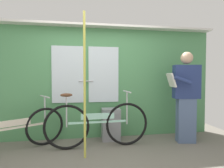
{
  "coord_description": "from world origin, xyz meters",
  "views": [
    {
      "loc": [
        -0.25,
        -2.43,
        1.22
      ],
      "look_at": [
        0.22,
        0.57,
        1.1
      ],
      "focal_mm": 29.1,
      "sensor_mm": 36.0,
      "label": 1
    }
  ],
  "objects_px": {
    "bicycle_leaning_behind": "(10,131)",
    "handrail_pole": "(85,85)",
    "bicycle_near_door": "(97,124)",
    "passenger_reading_newspaper": "(186,95)",
    "trash_bin_by_wall": "(111,124)"
  },
  "relations": [
    {
      "from": "bicycle_near_door",
      "to": "trash_bin_by_wall",
      "type": "xyz_separation_m",
      "value": [
        0.29,
        0.34,
        -0.1
      ]
    },
    {
      "from": "passenger_reading_newspaper",
      "to": "bicycle_leaning_behind",
      "type": "bearing_deg",
      "value": 10.17
    },
    {
      "from": "passenger_reading_newspaper",
      "to": "bicycle_near_door",
      "type": "bearing_deg",
      "value": 9.68
    },
    {
      "from": "trash_bin_by_wall",
      "to": "handrail_pole",
      "type": "height_order",
      "value": "handrail_pole"
    },
    {
      "from": "bicycle_near_door",
      "to": "passenger_reading_newspaper",
      "type": "relative_size",
      "value": 1.07
    },
    {
      "from": "bicycle_leaning_behind",
      "to": "passenger_reading_newspaper",
      "type": "distance_m",
      "value": 3.09
    },
    {
      "from": "trash_bin_by_wall",
      "to": "bicycle_near_door",
      "type": "bearing_deg",
      "value": -130.04
    },
    {
      "from": "bicycle_leaning_behind",
      "to": "passenger_reading_newspaper",
      "type": "relative_size",
      "value": 0.92
    },
    {
      "from": "bicycle_leaning_behind",
      "to": "handrail_pole",
      "type": "bearing_deg",
      "value": -46.94
    },
    {
      "from": "passenger_reading_newspaper",
      "to": "handrail_pole",
      "type": "distance_m",
      "value": 1.91
    },
    {
      "from": "bicycle_near_door",
      "to": "handrail_pole",
      "type": "relative_size",
      "value": 0.83
    },
    {
      "from": "handrail_pole",
      "to": "passenger_reading_newspaper",
      "type": "bearing_deg",
      "value": 11.49
    },
    {
      "from": "bicycle_leaning_behind",
      "to": "passenger_reading_newspaper",
      "type": "xyz_separation_m",
      "value": [
        3.04,
        0.02,
        0.53
      ]
    },
    {
      "from": "bicycle_near_door",
      "to": "bicycle_leaning_behind",
      "type": "distance_m",
      "value": 1.4
    },
    {
      "from": "passenger_reading_newspaper",
      "to": "trash_bin_by_wall",
      "type": "relative_size",
      "value": 2.76
    }
  ]
}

